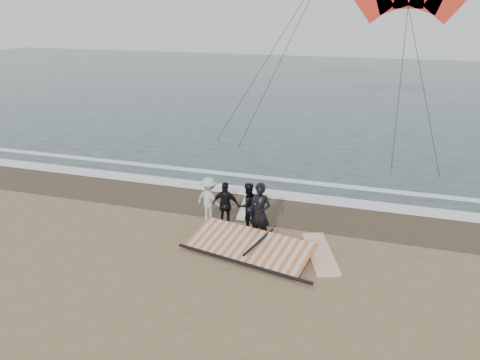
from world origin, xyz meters
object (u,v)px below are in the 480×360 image
object	(u,v)px
board_cream	(250,206)
sail_rig	(248,245)
board_white	(320,253)
man_main	(260,213)

from	to	relation	value
board_cream	sail_rig	size ratio (longest dim) A/B	0.54
board_white	board_cream	world-z (taller)	board_white
board_cream	sail_rig	distance (m)	3.28
board_cream	sail_rig	bearing A→B (deg)	-82.76
sail_rig	board_white	bearing A→B (deg)	11.71
board_white	sail_rig	bearing A→B (deg)	171.86
man_main	sail_rig	size ratio (longest dim) A/B	0.46
board_white	sail_rig	size ratio (longest dim) A/B	0.58
sail_rig	man_main	bearing A→B (deg)	78.85
board_white	sail_rig	distance (m)	2.16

